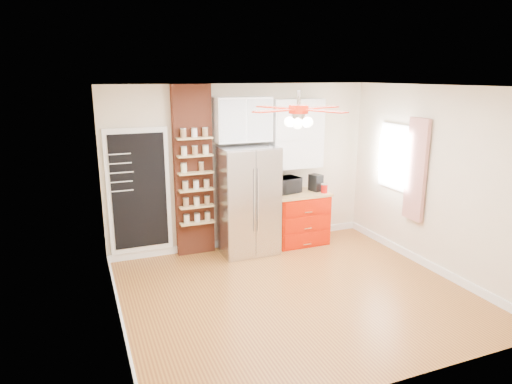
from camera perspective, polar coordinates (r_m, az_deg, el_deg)
name	(u,v)px	position (r m, az deg, el deg)	size (l,w,h in m)	color
floor	(294,293)	(6.27, 4.82, -12.45)	(4.50, 4.50, 0.00)	#9C6A27
ceiling	(299,86)	(5.60, 5.41, 13.02)	(4.50, 4.50, 0.00)	white
wall_back	(242,167)	(7.58, -1.74, 3.16)	(4.50, 0.02, 2.70)	beige
wall_front	(400,250)	(4.20, 17.59, -6.97)	(4.50, 0.02, 2.70)	beige
wall_left	(112,215)	(5.21, -17.61, -2.80)	(0.02, 4.00, 2.70)	beige
wall_right	(436,181)	(7.08, 21.58, 1.32)	(0.02, 4.00, 2.70)	beige
chalkboard	(139,191)	(7.21, -14.41, 0.07)	(0.95, 0.05, 1.95)	white
brick_pillar	(193,172)	(7.26, -7.83, 2.53)	(0.60, 0.16, 2.70)	brown
fridge	(247,200)	(7.34, -1.08, -1.04)	(0.90, 0.70, 1.75)	silver
upper_glass_cabinet	(243,119)	(7.29, -1.68, 9.06)	(0.90, 0.35, 0.70)	white
red_cabinet	(299,218)	(7.88, 5.42, -3.20)	(0.94, 0.64, 0.90)	#BB1500
upper_shelf_unit	(297,134)	(7.72, 5.09, 7.26)	(0.90, 0.30, 1.15)	white
window	(396,157)	(7.69, 17.06, 4.20)	(0.04, 0.75, 1.05)	white
curtain	(416,170)	(7.26, 19.38, 2.64)	(0.06, 0.40, 1.55)	#A92516
ceiling_fan	(299,110)	(5.61, 5.34, 10.20)	(1.40, 1.40, 0.44)	silver
toaster_oven	(285,185)	(7.68, 3.69, 0.85)	(0.48, 0.32, 0.26)	black
coffee_maker	(316,183)	(7.87, 7.48, 1.17)	(0.16, 0.21, 0.28)	black
canister_left	(324,189)	(7.77, 8.53, 0.41)	(0.11, 0.11, 0.14)	#B10E09
canister_right	(318,186)	(7.95, 7.75, 0.74)	(0.10, 0.10, 0.14)	red
pantry_jar_oats	(184,168)	(7.10, -9.02, 2.97)	(0.10, 0.10, 0.14)	beige
pantry_jar_beans	(201,167)	(7.16, -6.86, 3.13)	(0.08, 0.08, 0.14)	olive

